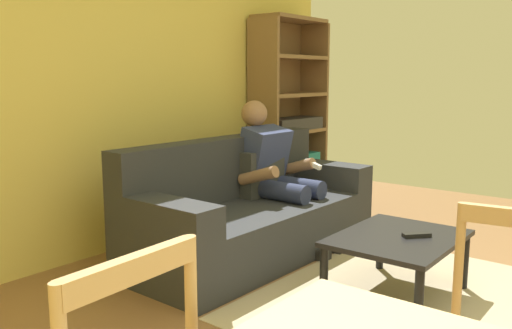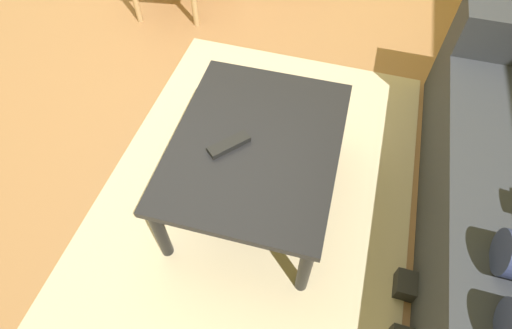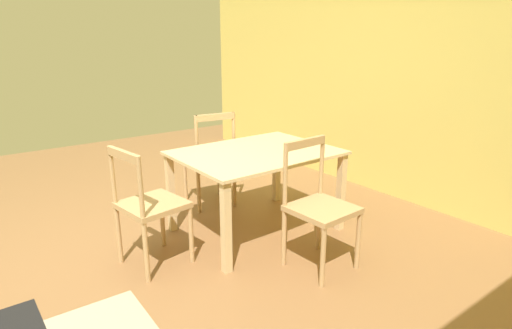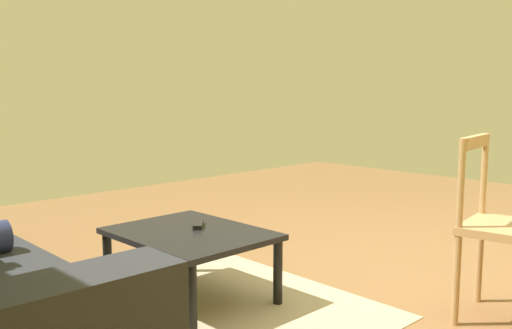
{
  "view_description": "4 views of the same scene",
  "coord_description": "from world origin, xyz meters",
  "views": [
    {
      "loc": [
        -2.12,
        -0.3,
        1.33
      ],
      "look_at": [
        0.94,
        2.1,
        0.69
      ],
      "focal_mm": 37.74,
      "sensor_mm": 36.0,
      "label": 1
    },
    {
      "loc": [
        1.84,
        1.21,
        1.61
      ],
      "look_at": [
        0.86,
        0.95,
        0.23
      ],
      "focal_mm": 28.45,
      "sensor_mm": 36.0,
      "label": 2
    },
    {
      "loc": [
        0.66,
        2.74,
        1.63
      ],
      "look_at": [
        -1.4,
        0.02,
        0.6
      ],
      "focal_mm": 29.52,
      "sensor_mm": 36.0,
      "label": 3
    },
    {
      "loc": [
        -1.48,
        2.74,
        1.13
      ],
      "look_at": [
        -0.23,
        1.52,
        0.9
      ],
      "focal_mm": 39.29,
      "sensor_mm": 36.0,
      "label": 4
    }
  ],
  "objects": [
    {
      "name": "ground_plane",
      "position": [
        0.0,
        0.0,
        0.0
      ],
      "size": [
        8.23,
        8.23,
        0.0
      ],
      "primitive_type": "plane",
      "color": "brown"
    },
    {
      "name": "coffee_table",
      "position": [
        0.86,
        0.95,
        0.33
      ],
      "size": [
        0.83,
        0.65,
        0.38
      ],
      "color": "black",
      "rests_on": "ground_plane"
    },
    {
      "name": "area_rug",
      "position": [
        0.86,
        0.95,
        0.0
      ],
      "size": [
        2.03,
        1.44,
        0.01
      ],
      "primitive_type": "cube",
      "rotation": [
        0.0,
        0.0,
        -0.02
      ],
      "color": "tan",
      "rests_on": "ground_plane"
    },
    {
      "name": "tv_remote",
      "position": [
        0.91,
        0.86,
        0.39
      ],
      "size": [
        0.16,
        0.15,
        0.02
      ],
      "primitive_type": "cube",
      "rotation": [
        0.0,
        0.0,
        0.84
      ],
      "color": "black",
      "rests_on": "coffee_table"
    },
    {
      "name": "dining_chair_facing_couch",
      "position": [
        -0.43,
        0.03,
        0.46
      ],
      "size": [
        0.48,
        0.48,
        0.91
      ],
      "color": "tan",
      "rests_on": "ground_plane"
    }
  ]
}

